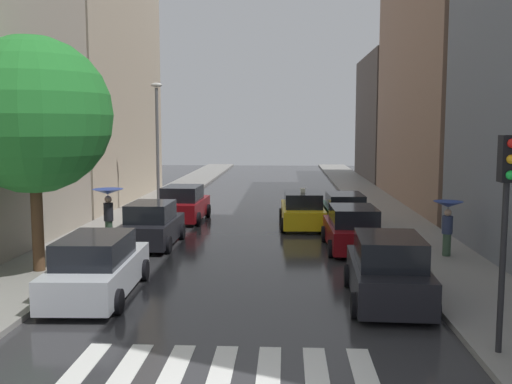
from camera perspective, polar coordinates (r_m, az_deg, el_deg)
The scene contains 18 objects.
ground_plane at distance 32.63m, azimuth 0.84°, elevation -1.68°, with size 28.00×72.00×0.04m, color #2E2E31.
sidewalk_left at distance 33.50m, azimuth -10.35°, elevation -1.41°, with size 3.00×72.00×0.15m, color gray.
sidewalk_right at distance 33.02m, azimuth 12.18°, elevation -1.56°, with size 3.00×72.00×0.15m, color gray.
crosswalk_stripes at distance 11.62m, azimuth -3.36°, elevation -16.91°, with size 5.85×2.20×0.01m.
building_right_mid at distance 36.57m, azimuth 18.98°, elevation 12.80°, with size 6.00×17.81×17.71m, color #8C6B56.
building_right_far at distance 52.12m, azimuth 13.92°, elevation 7.07°, with size 6.00×13.23×10.63m, color #564C47.
parked_car_left_nearest at distance 16.43m, azimuth -15.35°, elevation -7.20°, with size 2.20×4.84×1.70m.
parked_car_left_second at distance 22.75m, azimuth -10.20°, elevation -3.28°, with size 2.03×4.03×1.72m.
parked_car_left_third at distance 28.53m, azimuth -7.16°, elevation -1.24°, with size 2.25×4.26×1.73m.
parked_car_right_nearest at distance 15.68m, azimuth 12.84°, elevation -7.63°, with size 2.22×4.37×1.81m.
parked_car_right_second at distance 22.01m, azimuth 9.48°, elevation -3.66°, with size 2.13×4.30×1.65m.
parked_car_right_third at distance 27.18m, azimuth 8.69°, elevation -1.82°, with size 2.13×4.52×1.54m.
taxi_midroad at distance 26.73m, azimuth 4.60°, elevation -1.82°, with size 2.18×4.55×1.81m.
pedestrian_foreground at distance 22.75m, azimuth -14.35°, elevation -0.97°, with size 1.17×1.17×2.10m.
pedestrian_near_tree at distance 21.02m, azimuth 18.35°, elevation -2.27°, with size 1.01×1.01×1.90m.
street_tree_left at distance 18.91m, azimuth -21.11°, elevation 7.06°, with size 4.77×4.77×7.19m.
traffic_light_right_corner at distance 12.15m, azimuth 23.41°, elevation -0.35°, with size 0.30×0.42×4.30m.
lamp_post_left at distance 30.90m, azimuth -9.69°, elevation 5.32°, with size 0.60×0.28×6.71m.
Camera 1 is at (1.21, -8.28, 4.62)m, focal length 40.65 mm.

